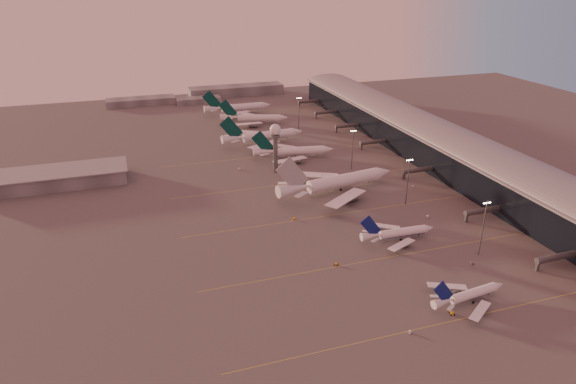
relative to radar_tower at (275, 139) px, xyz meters
name	(u,v)px	position (x,y,z in m)	size (l,w,h in m)	color
ground	(354,278)	(-5.00, -120.00, -20.95)	(700.00, 700.00, 0.00)	#535050
taxiway_markings	(361,210)	(25.00, -64.00, -20.94)	(180.00, 185.25, 0.02)	gold
terminal	(436,143)	(102.88, -9.91, -10.43)	(57.00, 362.00, 23.04)	black
hangar	(51,178)	(-125.00, 20.00, -16.63)	(82.00, 27.00, 8.50)	slate
radar_tower	(275,139)	(0.00, 0.00, 0.00)	(6.40, 6.40, 31.10)	#4F5156
mast_a	(483,226)	(53.00, -120.00, -7.21)	(3.60, 0.56, 25.00)	#4F5156
mast_b	(408,179)	(50.00, -65.00, -7.21)	(3.60, 0.56, 25.00)	#4F5156
mast_c	(353,148)	(45.00, -10.00, -7.21)	(3.60, 0.56, 25.00)	#4F5156
mast_d	(299,112)	(43.00, 80.00, -7.21)	(3.60, 0.56, 25.00)	#4F5156
distant_horizon	(209,94)	(-2.38, 205.14, -17.06)	(165.00, 37.50, 9.00)	slate
narrowbody_near	(468,296)	(27.40, -147.39, -18.33)	(33.04, 26.24, 12.92)	white
narrowbody_mid	(397,234)	(26.71, -97.49, -18.08)	(36.26, 28.93, 14.16)	white
widebody_white	(337,185)	(22.55, -39.24, -16.58)	(71.27, 56.70, 25.19)	white
greentail_a	(294,153)	(18.52, 20.66, -17.57)	(52.33, 41.92, 19.13)	white
greentail_b	(263,138)	(8.46, 56.38, -17.08)	(60.25, 48.51, 21.88)	white
greentail_c	(254,119)	(15.28, 106.44, -17.51)	(51.88, 41.25, 19.50)	white
greentail_d	(238,109)	(10.75, 141.68, -17.22)	(58.15, 46.98, 21.13)	white
gsv_truck_a	(410,330)	(-1.32, -155.81, -19.91)	(5.08, 4.55, 2.04)	silver
gsv_tug_near	(452,313)	(17.68, -151.82, -20.42)	(2.86, 3.94, 1.02)	gold
gsv_catering_a	(473,260)	(45.45, -125.84, -18.72)	(5.70, 3.16, 4.45)	#5B5E60
gsv_tug_mid	(336,264)	(-7.77, -108.91, -20.49)	(3.47, 3.56, 0.89)	gold
gsv_truck_b	(429,215)	(52.46, -82.42, -19.66)	(6.36, 2.63, 2.52)	silver
gsv_truck_c	(294,217)	(-10.16, -63.52, -19.84)	(4.83, 5.40, 2.17)	gold
gsv_catering_b	(413,184)	(65.70, -46.43, -19.15)	(4.79, 3.43, 3.60)	silver
gsv_truck_d	(239,168)	(-19.80, 10.84, -19.68)	(3.34, 6.46, 2.48)	silver
gsv_tug_hangar	(331,149)	(47.52, 28.11, -20.50)	(3.59, 3.20, 0.88)	silver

